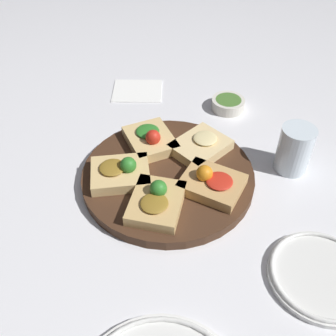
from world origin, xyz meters
TOP-DOWN VIEW (x-y plane):
  - ground_plane at (0.00, 0.00)m, footprint 3.00×3.00m
  - serving_board at (0.00, 0.00)m, footprint 0.36×0.36m
  - focaccia_slice_0 at (0.02, -0.10)m, footprint 0.12×0.14m
  - focaccia_slice_1 at (0.10, -0.00)m, footprint 0.12×0.10m
  - focaccia_slice_2 at (0.04, 0.09)m, footprint 0.13×0.15m
  - focaccia_slice_3 at (-0.08, 0.06)m, footprint 0.15×0.15m
  - focaccia_slice_4 at (-0.08, -0.06)m, footprint 0.15×0.14m
  - plate_left at (-0.21, 0.28)m, footprint 0.18×0.18m
  - water_glass at (-0.27, 0.01)m, footprint 0.07×0.07m
  - napkin_stack at (0.02, -0.36)m, footprint 0.15×0.14m
  - dipping_bowl at (-0.20, -0.23)m, footprint 0.09×0.09m

SIDE VIEW (x-z plane):
  - ground_plane at x=0.00m, z-range 0.00..0.00m
  - napkin_stack at x=0.02m, z-range 0.00..0.01m
  - plate_left at x=-0.21m, z-range 0.00..0.02m
  - serving_board at x=0.00m, z-range 0.00..0.02m
  - dipping_bowl at x=-0.20m, z-range 0.00..0.03m
  - focaccia_slice_4 at x=-0.08m, z-range 0.02..0.05m
  - focaccia_slice_0 at x=0.02m, z-range 0.01..0.06m
  - focaccia_slice_1 at x=0.10m, z-range 0.01..0.06m
  - focaccia_slice_2 at x=0.04m, z-range 0.01..0.06m
  - focaccia_slice_3 at x=-0.08m, z-range 0.01..0.06m
  - water_glass at x=-0.27m, z-range 0.00..0.11m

